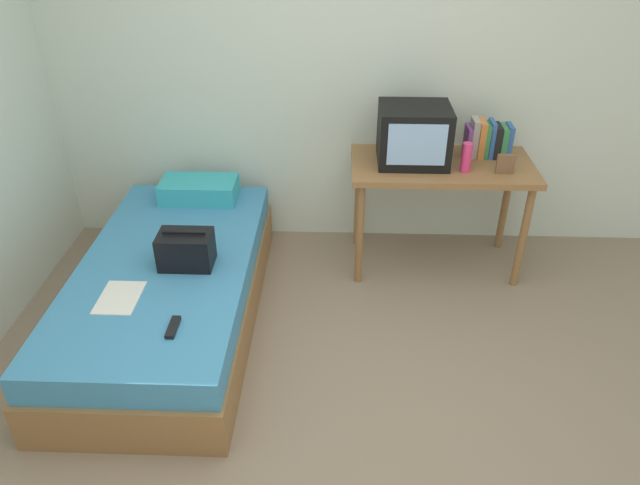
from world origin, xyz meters
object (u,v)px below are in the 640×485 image
object	(u,v)px
book_row	(487,140)
bed	(170,291)
pillow	(199,190)
tv	(414,135)
magazine	(120,298)
water_bottle	(466,157)
handbag	(186,249)
remote_dark	(173,327)
picture_frame	(506,164)
desk	(441,177)

from	to	relation	value
book_row	bed	bearing A→B (deg)	-157.06
pillow	tv	bearing A→B (deg)	-2.51
magazine	tv	bearing A→B (deg)	33.91
magazine	water_bottle	bearing A→B (deg)	26.08
magazine	handbag	bearing A→B (deg)	48.96
bed	remote_dark	distance (m)	0.67
picture_frame	bed	bearing A→B (deg)	-164.60
water_bottle	remote_dark	bearing A→B (deg)	-143.27
bed	tv	bearing A→B (deg)	26.18
handbag	tv	bearing A→B (deg)	29.60
tv	water_bottle	world-z (taller)	tv
tv	handbag	world-z (taller)	tv
pillow	desk	bearing A→B (deg)	-2.98
tv	water_bottle	size ratio (longest dim) A/B	2.40
pillow	remote_dark	world-z (taller)	pillow
bed	desk	distance (m)	1.85
pillow	handbag	world-z (taller)	handbag
magazine	book_row	bearing A→B (deg)	29.51
desk	water_bottle	distance (m)	0.25
book_row	pillow	size ratio (longest dim) A/B	0.57
bed	magazine	size ratio (longest dim) A/B	6.90
picture_frame	magazine	xyz separation A→B (m)	(-2.16, -0.92, -0.39)
book_row	handbag	xyz separation A→B (m)	(-1.81, -0.86, -0.34)
book_row	water_bottle	bearing A→B (deg)	-125.45
tv	picture_frame	world-z (taller)	tv
handbag	remote_dark	bearing A→B (deg)	-84.33
bed	water_bottle	bearing A→B (deg)	18.07
handbag	remote_dark	size ratio (longest dim) A/B	1.92
remote_dark	tv	bearing A→B (deg)	46.20
tv	remote_dark	world-z (taller)	tv
book_row	remote_dark	world-z (taller)	book_row
tv	handbag	size ratio (longest dim) A/B	1.47
picture_frame	pillow	distance (m)	2.01
tv	book_row	distance (m)	0.51
desk	magazine	size ratio (longest dim) A/B	4.00
picture_frame	remote_dark	xyz separation A→B (m)	(-1.81, -1.15, -0.38)
tv	pillow	distance (m)	1.49
pillow	magazine	size ratio (longest dim) A/B	1.76
desk	picture_frame	xyz separation A→B (m)	(0.36, -0.14, 0.16)
water_bottle	remote_dark	distance (m)	2.01
bed	book_row	world-z (taller)	book_row
desk	pillow	world-z (taller)	desk
desk	remote_dark	size ratio (longest dim) A/B	7.44
pillow	remote_dark	xyz separation A→B (m)	(0.16, -1.38, -0.06)
remote_dark	bed	bearing A→B (deg)	108.34
magazine	picture_frame	bearing A→B (deg)	22.99
bed	remote_dark	xyz separation A→B (m)	(0.20, -0.60, 0.23)
picture_frame	water_bottle	bearing A→B (deg)	174.05
desk	bed	bearing A→B (deg)	-157.21
water_bottle	desk	bearing A→B (deg)	135.89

